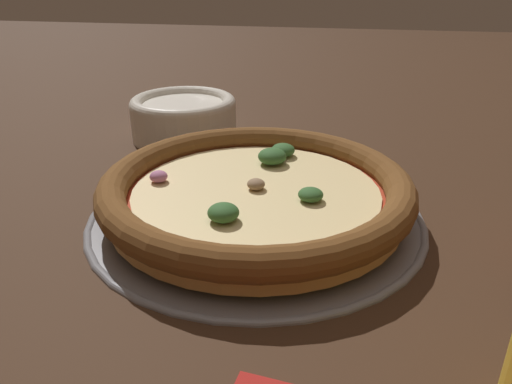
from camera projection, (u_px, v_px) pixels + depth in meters
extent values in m
plane|color=#3D2616|center=(256.00, 216.00, 0.51)|extent=(3.00, 3.00, 0.00)
cylinder|color=gray|center=(256.00, 214.00, 0.50)|extent=(0.33, 0.33, 0.00)
torus|color=gray|center=(256.00, 212.00, 0.50)|extent=(0.34, 0.34, 0.01)
cylinder|color=tan|center=(256.00, 201.00, 0.50)|extent=(0.29, 0.29, 0.02)
torus|color=brown|center=(256.00, 186.00, 0.49)|extent=(0.31, 0.31, 0.03)
cylinder|color=#B7381E|center=(256.00, 192.00, 0.49)|extent=(0.26, 0.26, 0.00)
cylinder|color=beige|center=(256.00, 190.00, 0.49)|extent=(0.24, 0.24, 0.00)
ellipsoid|color=#33602D|center=(272.00, 156.00, 0.55)|extent=(0.04, 0.04, 0.02)
ellipsoid|color=#33602D|center=(283.00, 150.00, 0.57)|extent=(0.04, 0.04, 0.01)
ellipsoid|color=#33602D|center=(223.00, 213.00, 0.43)|extent=(0.03, 0.03, 0.02)
ellipsoid|color=#8E7051|center=(255.00, 183.00, 0.49)|extent=(0.02, 0.02, 0.01)
ellipsoid|color=#33602D|center=(311.00, 195.00, 0.47)|extent=(0.03, 0.03, 0.01)
ellipsoid|color=#B26B93|center=(157.00, 178.00, 0.50)|extent=(0.03, 0.03, 0.01)
cylinder|color=silver|center=(184.00, 120.00, 0.72)|extent=(0.15, 0.15, 0.05)
torus|color=silver|center=(183.00, 103.00, 0.71)|extent=(0.15, 0.15, 0.02)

